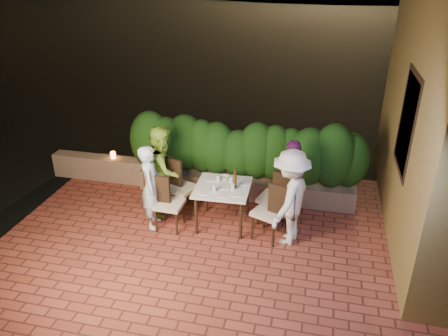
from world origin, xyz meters
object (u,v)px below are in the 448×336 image
(beer_bottle, at_px, (235,178))
(diner_blue, at_px, (151,187))
(diner_purple, at_px, (291,183))
(diner_white, at_px, (290,198))
(dining_table, at_px, (223,206))
(chair_left_front, at_px, (169,203))
(bowl, at_px, (224,177))
(chair_left_back, at_px, (181,187))
(chair_right_front, at_px, (269,211))
(chair_right_back, at_px, (273,197))
(diner_green, at_px, (163,170))
(parapet_lamp, at_px, (113,155))

(beer_bottle, bearing_deg, diner_blue, -166.93)
(diner_purple, bearing_deg, diner_white, -15.00)
(dining_table, relative_size, diner_purple, 0.58)
(chair_left_front, bearing_deg, bowl, 38.90)
(diner_purple, bearing_deg, bowl, -106.90)
(dining_table, xyz_separation_m, beer_bottle, (0.20, 0.03, 0.54))
(beer_bottle, height_order, chair_left_back, beer_bottle)
(chair_right_front, distance_m, diner_white, 0.43)
(beer_bottle, xyz_separation_m, chair_right_back, (0.63, 0.24, -0.41))
(diner_blue, bearing_deg, chair_left_back, -48.48)
(chair_left_back, xyz_separation_m, diner_blue, (-0.34, -0.53, 0.23))
(diner_green, relative_size, parapet_lamp, 11.70)
(diner_blue, bearing_deg, diner_white, -104.17)
(chair_left_back, height_order, diner_purple, diner_purple)
(chair_right_front, xyz_separation_m, diner_white, (0.32, -0.02, 0.29))
(bowl, relative_size, diner_blue, 0.11)
(diner_blue, xyz_separation_m, diner_purple, (2.29, 0.63, 0.04))
(chair_left_front, height_order, chair_right_back, chair_right_back)
(bowl, height_order, chair_right_front, chair_right_front)
(dining_table, xyz_separation_m, chair_left_back, (-0.82, 0.24, 0.14))
(diner_blue, xyz_separation_m, diner_green, (0.02, 0.55, 0.07))
(chair_right_back, bearing_deg, beer_bottle, 36.86)
(chair_left_back, bearing_deg, chair_left_front, -73.46)
(beer_bottle, bearing_deg, parapet_lamp, 158.36)
(chair_right_front, height_order, parapet_lamp, chair_right_front)
(chair_right_front, height_order, diner_blue, diner_blue)
(diner_white, height_order, diner_purple, diner_white)
(dining_table, height_order, bowl, bowl)
(chair_right_front, bearing_deg, dining_table, 7.11)
(beer_bottle, distance_m, chair_right_back, 0.79)
(beer_bottle, distance_m, diner_purple, 0.98)
(bowl, bearing_deg, diner_white, -24.42)
(dining_table, relative_size, diner_white, 0.56)
(chair_right_front, relative_size, diner_green, 0.63)
(bowl, xyz_separation_m, diner_blue, (-1.12, -0.61, -0.02))
(chair_left_back, relative_size, diner_purple, 0.65)
(bowl, height_order, parapet_lamp, bowl)
(beer_bottle, relative_size, diner_white, 0.21)
(parapet_lamp, bearing_deg, diner_white, -20.03)
(chair_left_front, distance_m, diner_blue, 0.40)
(chair_left_back, distance_m, diner_blue, 0.68)
(chair_right_back, height_order, diner_purple, diner_purple)
(dining_table, xyz_separation_m, diner_white, (1.15, -0.23, 0.44))
(diner_green, bearing_deg, chair_left_front, -161.35)
(chair_left_front, relative_size, diner_green, 0.60)
(diner_white, distance_m, parapet_lamp, 3.98)
(dining_table, height_order, chair_left_back, chair_left_back)
(diner_blue, height_order, diner_green, diner_green)
(chair_left_back, bearing_deg, diner_white, 6.45)
(diner_blue, relative_size, diner_white, 0.92)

